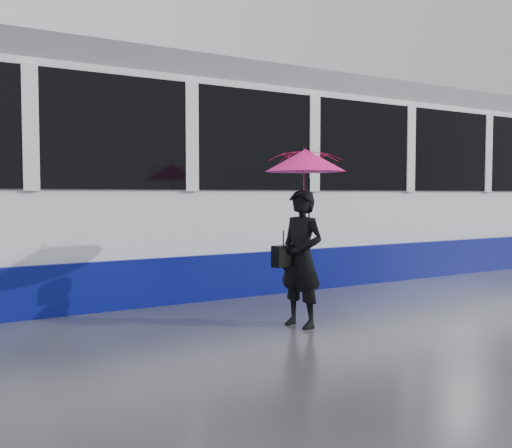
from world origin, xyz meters
TOP-DOWN VIEW (x-y plane):
  - ground at (0.00, 0.00)m, footprint 90.00×90.00m
  - rails at (0.00, 2.50)m, footprint 34.00×1.51m
  - tram at (-1.27, 2.50)m, footprint 26.00×2.56m
  - woman at (0.67, -0.61)m, footprint 0.49×0.62m
  - umbrella at (0.72, -0.61)m, footprint 1.08×1.08m
  - handbag at (0.45, -0.59)m, footprint 0.29×0.18m

SIDE VIEW (x-z plane):
  - ground at x=0.00m, z-range 0.00..0.00m
  - rails at x=0.00m, z-range 0.00..0.02m
  - woman at x=0.67m, z-range 0.00..1.49m
  - handbag at x=0.45m, z-range 0.58..0.99m
  - umbrella at x=0.72m, z-range 1.13..2.14m
  - tram at x=-1.27m, z-range -0.04..3.31m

